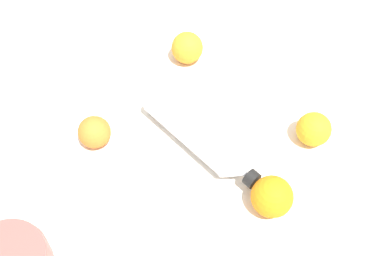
{
  "coord_description": "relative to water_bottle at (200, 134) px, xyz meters",
  "views": [
    {
      "loc": [
        -0.44,
        0.28,
        0.7
      ],
      "look_at": [
        -0.01,
        0.03,
        0.04
      ],
      "focal_mm": 38.75,
      "sensor_mm": 36.0,
      "label": 1
    }
  ],
  "objects": [
    {
      "name": "orange_3",
      "position": [
        0.12,
        0.18,
        -0.0
      ],
      "size": [
        0.07,
        0.07,
        0.07
      ],
      "primitive_type": "sphere",
      "color": "orange",
      "rests_on": "ground_plane"
    },
    {
      "name": "orange_0",
      "position": [
        -0.19,
        -0.04,
        0.0
      ],
      "size": [
        0.08,
        0.08,
        0.08
      ],
      "primitive_type": "sphere",
      "color": "orange",
      "rests_on": "ground_plane"
    },
    {
      "name": "ground_plane",
      "position": [
        0.03,
        -0.02,
        -0.04
      ],
      "size": [
        2.4,
        2.4,
        0.0
      ],
      "primitive_type": "plane",
      "color": "silver"
    },
    {
      "name": "water_bottle",
      "position": [
        0.0,
        0.0,
        0.0
      ],
      "size": [
        0.29,
        0.13,
        0.07
      ],
      "rotation": [
        0.0,
        0.0,
        3.35
      ],
      "color": "silver",
      "rests_on": "ground_plane"
    },
    {
      "name": "orange_2",
      "position": [
        -0.11,
        -0.2,
        -0.0
      ],
      "size": [
        0.07,
        0.07,
        0.07
      ],
      "primitive_type": "sphere",
      "color": "orange",
      "rests_on": "ground_plane"
    },
    {
      "name": "orange_1",
      "position": [
        0.23,
        -0.11,
        0.0
      ],
      "size": [
        0.07,
        0.07,
        0.07
      ],
      "primitive_type": "sphere",
      "color": "orange",
      "rests_on": "ground_plane"
    }
  ]
}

